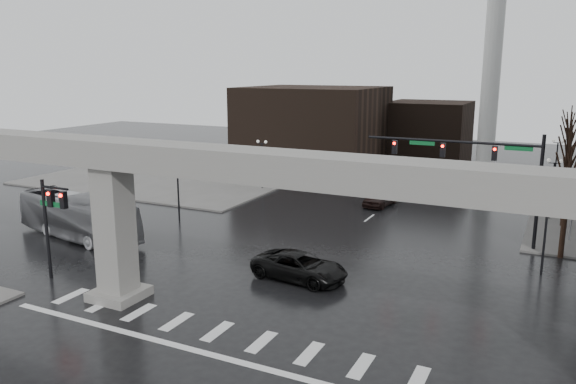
# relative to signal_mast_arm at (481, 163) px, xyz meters

# --- Properties ---
(ground) EXTENTS (160.00, 160.00, 0.00)m
(ground) POSITION_rel_signal_mast_arm_xyz_m (-8.99, -18.80, -5.83)
(ground) COLOR black
(ground) RESTS_ON ground
(sidewalk_nw) EXTENTS (28.00, 36.00, 0.15)m
(sidewalk_nw) POSITION_rel_signal_mast_arm_xyz_m (-34.99, 17.20, -5.75)
(sidewalk_nw) COLOR slate
(sidewalk_nw) RESTS_ON ground
(elevated_guideway) EXTENTS (48.00, 2.60, 8.70)m
(elevated_guideway) POSITION_rel_signal_mast_arm_xyz_m (-7.73, -18.80, 1.05)
(elevated_guideway) COLOR gray
(elevated_guideway) RESTS_ON ground
(building_far_left) EXTENTS (16.00, 14.00, 10.00)m
(building_far_left) POSITION_rel_signal_mast_arm_xyz_m (-22.99, 23.20, -0.83)
(building_far_left) COLOR black
(building_far_left) RESTS_ON ground
(building_far_mid) EXTENTS (10.00, 10.00, 8.00)m
(building_far_mid) POSITION_rel_signal_mast_arm_xyz_m (-10.99, 33.20, -1.83)
(building_far_mid) COLOR black
(building_far_mid) RESTS_ON ground
(smokestack) EXTENTS (3.60, 3.60, 30.00)m
(smokestack) POSITION_rel_signal_mast_arm_xyz_m (-2.99, 27.20, 7.52)
(smokestack) COLOR white
(smokestack) RESTS_ON ground
(signal_mast_arm) EXTENTS (12.12, 0.43, 8.00)m
(signal_mast_arm) POSITION_rel_signal_mast_arm_xyz_m (0.00, 0.00, 0.00)
(signal_mast_arm) COLOR black
(signal_mast_arm) RESTS_ON ground
(signal_left_pole) EXTENTS (2.30, 0.30, 6.00)m
(signal_left_pole) POSITION_rel_signal_mast_arm_xyz_m (-21.24, -18.30, -1.76)
(signal_left_pole) COLOR black
(signal_left_pole) RESTS_ON ground
(lamp_right_0) EXTENTS (1.22, 0.32, 5.11)m
(lamp_right_0) POSITION_rel_signal_mast_arm_xyz_m (4.51, -4.80, -2.36)
(lamp_right_0) COLOR black
(lamp_right_0) RESTS_ON ground
(lamp_right_1) EXTENTS (1.22, 0.32, 5.11)m
(lamp_right_1) POSITION_rel_signal_mast_arm_xyz_m (4.51, 9.20, -2.36)
(lamp_right_1) COLOR black
(lamp_right_1) RESTS_ON ground
(lamp_right_2) EXTENTS (1.22, 0.32, 5.11)m
(lamp_right_2) POSITION_rel_signal_mast_arm_xyz_m (4.51, 23.20, -2.36)
(lamp_right_2) COLOR black
(lamp_right_2) RESTS_ON ground
(lamp_left_0) EXTENTS (1.22, 0.32, 5.11)m
(lamp_left_0) POSITION_rel_signal_mast_arm_xyz_m (-22.49, -4.80, -2.36)
(lamp_left_0) COLOR black
(lamp_left_0) RESTS_ON ground
(lamp_left_1) EXTENTS (1.22, 0.32, 5.11)m
(lamp_left_1) POSITION_rel_signal_mast_arm_xyz_m (-22.49, 9.20, -2.36)
(lamp_left_1) COLOR black
(lamp_left_1) RESTS_ON ground
(lamp_left_2) EXTENTS (1.22, 0.32, 5.11)m
(lamp_left_2) POSITION_rel_signal_mast_arm_xyz_m (-22.49, 23.20, -2.36)
(lamp_left_2) COLOR black
(lamp_left_2) RESTS_ON ground
(tree_right_0) EXTENTS (1.09, 1.58, 7.50)m
(tree_right_0) POSITION_rel_signal_mast_arm_xyz_m (5.54, -0.78, -3.04)
(tree_right_0) COLOR black
(tree_right_0) RESTS_ON ground
(tree_right_1) EXTENTS (1.09, 1.61, 7.67)m
(tree_right_1) POSITION_rel_signal_mast_arm_xyz_m (5.54, 7.22, -2.98)
(tree_right_1) COLOR black
(tree_right_1) RESTS_ON ground
(tree_right_2) EXTENTS (1.10, 1.63, 7.85)m
(tree_right_2) POSITION_rel_signal_mast_arm_xyz_m (5.54, 15.22, -2.91)
(tree_right_2) COLOR black
(tree_right_2) RESTS_ON ground
(tree_right_3) EXTENTS (1.11, 1.66, 8.02)m
(tree_right_3) POSITION_rel_signal_mast_arm_xyz_m (5.54, 23.22, -2.85)
(tree_right_3) COLOR black
(tree_right_3) RESTS_ON ground
(tree_right_4) EXTENTS (1.12, 1.69, 8.19)m
(tree_right_4) POSITION_rel_signal_mast_arm_xyz_m (5.54, 31.22, -2.79)
(tree_right_4) COLOR black
(tree_right_4) RESTS_ON ground
(pickup_truck) EXTENTS (6.05, 3.26, 1.61)m
(pickup_truck) POSITION_rel_signal_mast_arm_xyz_m (-8.33, -11.96, -5.02)
(pickup_truck) COLOR black
(pickup_truck) RESTS_ON ground
(city_bus) EXTENTS (11.97, 4.95, 3.25)m
(city_bus) POSITION_rel_signal_mast_arm_xyz_m (-26.49, -11.57, -4.20)
(city_bus) COLOR #9A9A9E
(city_bus) RESTS_ON ground
(far_car) EXTENTS (2.43, 4.90, 1.60)m
(far_car) POSITION_rel_signal_mast_arm_xyz_m (-9.46, 7.85, -5.03)
(far_car) COLOR black
(far_car) RESTS_ON ground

